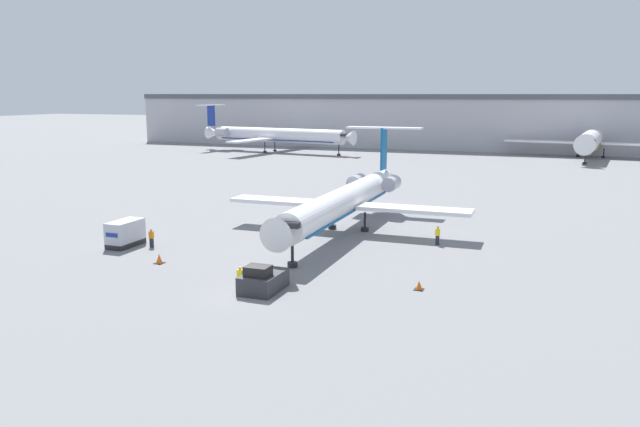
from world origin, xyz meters
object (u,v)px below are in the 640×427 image
traffic_cone_right (419,285)px  airplane_parked_far_left (274,135)px  worker_on_apron (151,238)px  worker_by_wing (438,235)px  luggage_cart (125,233)px  pushback_tug (263,280)px  airplane_parked_far_right (591,139)px  traffic_cone_left (159,259)px  worker_near_tug (240,277)px  airplane_main (346,199)px

traffic_cone_right → airplane_parked_far_left: bearing=120.5°
worker_on_apron → airplane_parked_far_left: size_ratio=0.04×
worker_by_wing → worker_on_apron: 25.38m
luggage_cart → worker_on_apron: size_ratio=2.16×
pushback_tug → airplane_parked_far_right: 108.99m
traffic_cone_left → traffic_cone_right: traffic_cone_left is taller
traffic_cone_right → worker_near_tug: bearing=-159.6°
worker_near_tug → airplane_main: bearing=87.1°
worker_on_apron → airplane_parked_far_left: (-28.41, 86.45, 3.11)m
worker_by_wing → traffic_cone_right: bearing=-84.9°
airplane_parked_far_right → traffic_cone_right: bearing=-98.3°
airplane_parked_far_left → airplane_parked_far_right: airplane_parked_far_right is taller
airplane_parked_far_right → worker_near_tug: bearing=-104.0°
luggage_cart → airplane_parked_far_left: airplane_parked_far_left is taller
traffic_cone_right → traffic_cone_left: bearing=-178.3°
traffic_cone_right → airplane_parked_far_left: size_ratio=0.02×
luggage_cart → worker_by_wing: 27.79m
worker_near_tug → worker_by_wing: bearing=59.7°
pushback_tug → traffic_cone_right: 10.74m
worker_by_wing → airplane_parked_far_right: bearing=79.7°
airplane_main → worker_near_tug: 20.16m
worker_near_tug → traffic_cone_right: (11.58, 4.30, -0.55)m
traffic_cone_right → airplane_parked_far_right: size_ratio=0.02×
traffic_cone_right → airplane_parked_far_right: (14.88, 102.06, 3.63)m
luggage_cart → worker_on_apron: 2.48m
worker_on_apron → traffic_cone_right: 24.85m
traffic_cone_left → airplane_parked_far_left: airplane_parked_far_left is taller
pushback_tug → worker_by_wing: 19.58m
worker_near_tug → traffic_cone_right: size_ratio=2.52×
airplane_main → traffic_cone_right: airplane_main is taller
luggage_cart → traffic_cone_right: (27.00, -3.19, -0.84)m
worker_on_apron → worker_by_wing: bearing=22.9°
worker_on_apron → traffic_cone_left: (3.78, -4.26, -0.49)m
traffic_cone_left → traffic_cone_right: 20.81m
luggage_cart → traffic_cone_right: luggage_cart is taller
worker_near_tug → airplane_parked_far_left: airplane_parked_far_left is taller
airplane_main → traffic_cone_left: size_ratio=40.83×
worker_on_apron → traffic_cone_right: (24.58, -3.63, -0.56)m
airplane_main → pushback_tug: bearing=-88.2°
pushback_tug → airplane_main: bearing=91.8°
airplane_main → traffic_cone_right: 19.16m
traffic_cone_left → airplane_parked_far_right: airplane_parked_far_right is taller
worker_by_wing → worker_on_apron: bearing=-157.1°
worker_near_tug → airplane_parked_far_right: (26.46, 106.36, 3.09)m
pushback_tug → worker_on_apron: bearing=152.4°
luggage_cart → traffic_cone_right: size_ratio=5.55×
worker_on_apron → airplane_parked_far_left: 91.05m
worker_by_wing → traffic_cone_left: size_ratio=2.22×
traffic_cone_right → airplane_parked_far_right: bearing=81.7°
worker_on_apron → airplane_parked_far_left: bearing=108.2°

